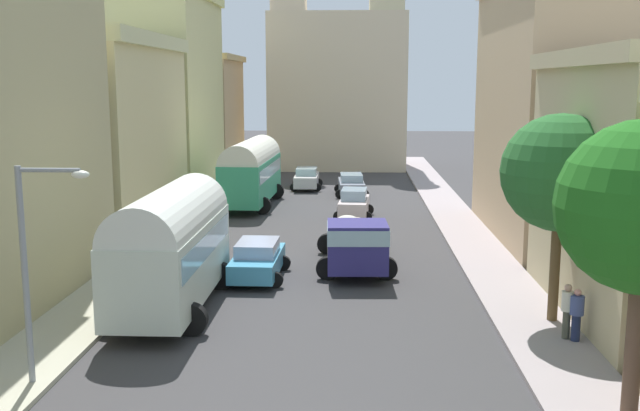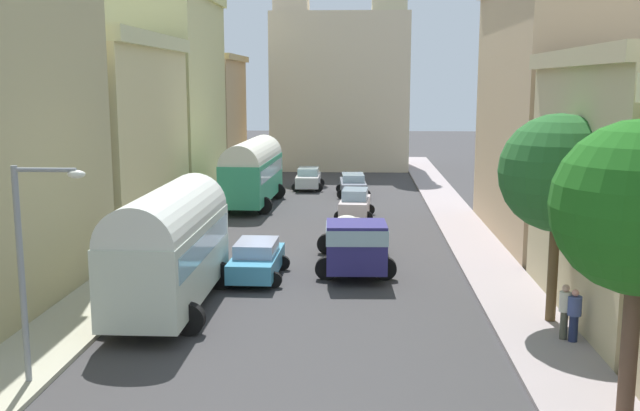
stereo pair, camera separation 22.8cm
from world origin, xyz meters
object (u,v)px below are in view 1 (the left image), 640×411
car_0 (354,204)px  car_3 (307,178)px  pedestrian_0 (567,309)px  pedestrian_1 (577,314)px  parked_bus_1 (251,170)px  cargo_truck_0 (356,242)px  car_2 (258,260)px  parked_bus_0 (171,243)px  car_1 (351,185)px  streetlamp_near (35,255)px

car_0 → car_3: size_ratio=0.99×
pedestrian_0 → pedestrian_1: pedestrian_0 is taller
parked_bus_1 → car_0: size_ratio=2.30×
cargo_truck_0 → car_2: cargo_truck_0 is taller
car_0 → car_2: (-3.74, -13.00, -0.07)m
pedestrian_0 → car_3: bearing=107.5°
parked_bus_0 → car_0: 18.17m
car_3 → pedestrian_0: pedestrian_0 is taller
parked_bus_0 → parked_bus_1: size_ratio=0.88×
car_1 → car_0: bearing=-88.6°
cargo_truck_0 → parked_bus_0: bearing=-138.9°
parked_bus_1 → car_3: size_ratio=2.28×
car_1 → pedestrian_1: bearing=-76.6°
car_3 → pedestrian_1: bearing=-72.2°
parked_bus_0 → cargo_truck_0: bearing=41.1°
streetlamp_near → parked_bus_0: bearing=75.1°
cargo_truck_0 → car_3: cargo_truck_0 is taller
car_0 → pedestrian_1: pedestrian_1 is taller
cargo_truck_0 → car_1: size_ratio=1.70×
car_0 → car_2: car_0 is taller
pedestrian_1 → streetlamp_near: (-14.29, -3.63, 2.47)m
streetlamp_near → car_0: bearing=71.7°
parked_bus_0 → car_0: (6.07, 17.06, -1.47)m
car_0 → car_3: 11.67m
streetlamp_near → car_1: bearing=76.6°
car_2 → car_3: 24.15m
parked_bus_1 → car_0: parked_bus_1 is taller
cargo_truck_0 → pedestrian_0: bearing=-52.3°
car_3 → streetlamp_near: (-4.34, -34.63, 2.64)m
pedestrian_0 → pedestrian_1: 0.30m
pedestrian_1 → car_0: bearing=108.2°
parked_bus_1 → pedestrian_0: (12.66, -23.49, -1.25)m
parked_bus_0 → pedestrian_1: 12.96m
car_2 → car_0: bearing=74.0°
car_2 → pedestrian_0: size_ratio=2.33×
car_2 → streetlamp_near: (-4.04, -10.48, 2.67)m
pedestrian_1 → car_3: bearing=107.8°
car_1 → car_3: car_3 is taller
car_1 → pedestrian_0: 28.65m
car_0 → cargo_truck_0: bearing=-89.5°
parked_bus_0 → streetlamp_near: streetlamp_near is taller
cargo_truck_0 → car_2: size_ratio=1.76×
cargo_truck_0 → pedestrian_1: cargo_truck_0 is taller
parked_bus_0 → car_3: (2.63, 28.21, -1.51)m
parked_bus_1 → pedestrian_0: bearing=-61.7°
car_2 → pedestrian_0: pedestrian_0 is taller
pedestrian_1 → car_2: bearing=146.2°
car_0 → car_1: size_ratio=0.92×
cargo_truck_0 → streetlamp_near: size_ratio=1.31×
cargo_truck_0 → car_0: 11.68m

